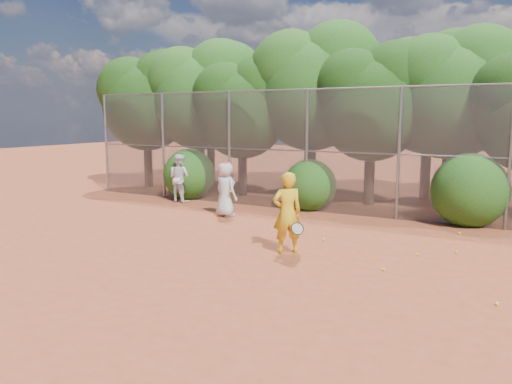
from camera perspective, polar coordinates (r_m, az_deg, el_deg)
The scene contains 24 objects.
ground at distance 11.16m, azimuth -1.65°, elevation -7.68°, with size 80.00×80.00×0.00m, color #994022.
fence_back at distance 16.25m, azimuth 8.70°, elevation 4.73°, with size 20.05×0.09×4.03m.
tree_0 at distance 22.80m, azimuth -12.27°, elevation 10.47°, with size 4.38×3.81×6.00m.
tree_1 at distance 21.67m, azimuth -6.28°, elevation 11.33°, with size 4.64×4.03×6.35m.
tree_2 at distance 19.72m, azimuth -1.40°, elevation 9.96°, with size 3.99×3.47×5.47m.
tree_3 at distance 19.56m, azimuth 6.65°, elevation 12.30°, with size 4.89×4.26×6.70m.
tree_4 at distance 18.15m, azimuth 13.31°, elevation 10.39°, with size 4.19×3.64×5.73m.
tree_5 at distance 18.45m, azimuth 21.67°, elevation 10.89°, with size 4.51×3.92×6.17m.
tree_9 at distance 24.14m, azimuth -5.09°, elevation 11.48°, with size 4.83×4.20×6.62m.
tree_10 at distance 21.98m, azimuth 6.40°, elevation 12.50°, with size 5.15×4.48×7.06m.
tree_11 at distance 20.19m, azimuth 19.41°, elevation 11.10°, with size 4.64×4.03×6.35m.
bush_0 at distance 19.39m, azimuth -7.62°, elevation 2.26°, with size 2.00×2.00×2.00m, color #1C4912.
bush_1 at distance 16.96m, azimuth 6.16°, elevation 1.03°, with size 1.80×1.80×1.80m, color #1C4912.
bush_2 at distance 15.74m, azimuth 23.24°, elevation 0.52°, with size 2.20×2.20×2.20m, color #1C4912.
player_yellow at distance 11.47m, azimuth 3.58°, elevation -2.39°, with size 0.93×0.79×1.89m.
player_teen at distance 15.69m, azimuth -3.50°, elevation 0.32°, with size 0.97×0.78×1.74m.
player_white at distance 18.57m, azimuth -8.75°, elevation 1.59°, with size 0.92×0.79×1.77m.
ball_0 at distance 11.99m, azimuth 17.97°, elevation -6.78°, with size 0.07×0.07×0.07m, color #E1F02B.
ball_1 at distance 12.48m, azimuth 21.94°, elevation -6.39°, with size 0.07×0.07×0.07m, color #E1F02B.
ball_2 at distance 10.65m, azimuth 14.36°, elevation -8.56°, with size 0.07×0.07×0.07m, color #E1F02B.
ball_3 at distance 9.44m, azimuth 25.81°, elevation -11.43°, with size 0.07×0.07×0.07m, color #E1F02B.
ball_4 at distance 11.78m, azimuth 2.56°, elevation -6.62°, with size 0.07×0.07×0.07m, color #E1F02B.
ball_5 at distance 14.46m, azimuth 22.21°, elevation -4.39°, with size 0.07×0.07×0.07m, color #E1F02B.
ball_6 at distance 12.83m, azimuth 7.71°, elevation -5.41°, with size 0.07×0.07×0.07m, color #E1F02B.
Camera 1 is at (5.40, -9.24, 3.14)m, focal length 35.00 mm.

